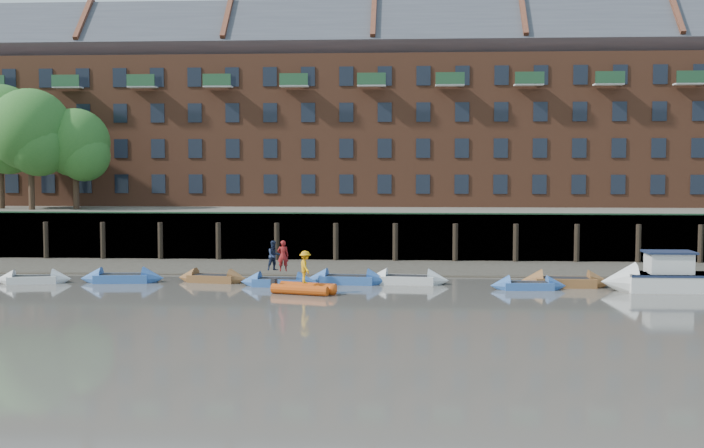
# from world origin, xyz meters

# --- Properties ---
(ground) EXTENTS (220.00, 220.00, 0.00)m
(ground) POSITION_xyz_m (0.00, 0.00, 0.00)
(ground) COLOR #5B564E
(ground) RESTS_ON ground
(foreshore) EXTENTS (110.00, 8.00, 0.50)m
(foreshore) POSITION_xyz_m (0.00, 18.00, 0.00)
(foreshore) COLOR #3D382F
(foreshore) RESTS_ON ground
(mud_band) EXTENTS (110.00, 1.60, 0.10)m
(mud_band) POSITION_xyz_m (0.00, 14.60, 0.00)
(mud_band) COLOR #4C4336
(mud_band) RESTS_ON ground
(river_wall) EXTENTS (110.00, 1.23, 3.30)m
(river_wall) POSITION_xyz_m (-0.00, 22.38, 1.59)
(river_wall) COLOR #2D2A26
(river_wall) RESTS_ON ground
(bank_terrace) EXTENTS (110.00, 28.00, 3.20)m
(bank_terrace) POSITION_xyz_m (0.00, 36.00, 1.60)
(bank_terrace) COLOR #5E594D
(bank_terrace) RESTS_ON ground
(apartment_terrace) EXTENTS (80.60, 15.56, 20.98)m
(apartment_terrace) POSITION_xyz_m (-0.00, 36.99, 12.82)
(apartment_terrace) COLOR brown
(apartment_terrace) RESTS_ON bank_terrace
(tree_cluster) EXTENTS (11.76, 7.74, 9.40)m
(tree_cluster) POSITION_xyz_m (-25.62, 27.35, 9.00)
(tree_cluster) COLOR #3A281C
(tree_cluster) RESTS_ON bank_terrace
(rowboat_0) EXTENTS (4.22, 1.99, 1.18)m
(rowboat_0) POSITION_xyz_m (-17.76, 9.91, 0.21)
(rowboat_0) COLOR silver
(rowboat_0) RESTS_ON ground
(rowboat_1) EXTENTS (4.69, 1.81, 1.33)m
(rowboat_1) POSITION_xyz_m (-12.97, 10.50, 0.24)
(rowboat_1) COLOR #325FAA
(rowboat_1) RESTS_ON ground
(rowboat_2) EXTENTS (4.26, 1.93, 1.19)m
(rowboat_2) POSITION_xyz_m (-7.97, 10.92, 0.21)
(rowboat_2) COLOR brown
(rowboat_2) RESTS_ON ground
(rowboat_3) EXTENTS (4.29, 1.53, 1.22)m
(rowboat_3) POSITION_xyz_m (-4.07, 9.53, 0.22)
(rowboat_3) COLOR #325FAA
(rowboat_3) RESTS_ON ground
(rowboat_4) EXTENTS (4.62, 1.71, 1.31)m
(rowboat_4) POSITION_xyz_m (-0.47, 10.71, 0.23)
(rowboat_4) COLOR #325FAA
(rowboat_4) RESTS_ON ground
(rowboat_5) EXTENTS (4.64, 1.75, 1.32)m
(rowboat_5) POSITION_xyz_m (2.82, 10.89, 0.23)
(rowboat_5) COLOR silver
(rowboat_5) RESTS_ON ground
(rowboat_6) EXTENTS (4.01, 1.35, 1.15)m
(rowboat_6) POSITION_xyz_m (9.12, 9.11, 0.20)
(rowboat_6) COLOR #325FAA
(rowboat_6) RESTS_ON ground
(rowboat_7) EXTENTS (4.93, 1.60, 1.42)m
(rowboat_7) POSITION_xyz_m (11.23, 10.27, 0.25)
(rowboat_7) COLOR brown
(rowboat_7) RESTS_ON ground
(rib_tender) EXTENTS (3.40, 2.38, 0.57)m
(rib_tender) POSITION_xyz_m (-2.28, 6.95, 0.25)
(rib_tender) COLOR #C8460E
(rib_tender) RESTS_ON ground
(motor_launch) EXTENTS (6.41, 2.13, 2.64)m
(motor_launch) POSITION_xyz_m (15.63, 8.99, 0.67)
(motor_launch) COLOR silver
(motor_launch) RESTS_ON ground
(person_rower_a) EXTENTS (0.66, 0.48, 1.66)m
(person_rower_a) POSITION_xyz_m (-3.83, 9.43, 1.65)
(person_rower_a) COLOR maroon
(person_rower_a) RESTS_ON rowboat_3
(person_rower_b) EXTENTS (0.99, 0.94, 1.61)m
(person_rower_b) POSITION_xyz_m (-4.35, 9.67, 1.63)
(person_rower_b) COLOR #19233F
(person_rower_b) RESTS_ON rowboat_3
(person_rib_crew) EXTENTS (0.93, 1.20, 1.64)m
(person_rib_crew) POSITION_xyz_m (-2.34, 6.96, 1.35)
(person_rib_crew) COLOR orange
(person_rib_crew) RESTS_ON rib_tender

